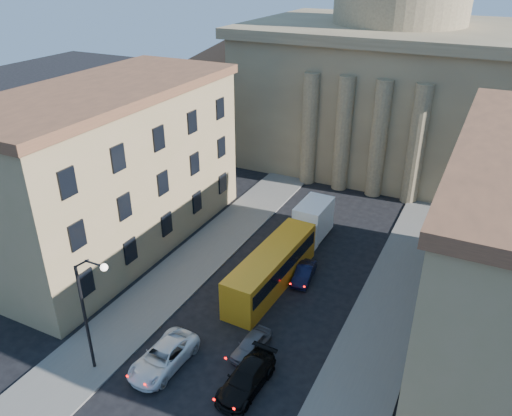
{
  "coord_description": "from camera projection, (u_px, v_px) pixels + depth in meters",
  "views": [
    {
      "loc": [
        12.98,
        -9.32,
        24.3
      ],
      "look_at": [
        -0.64,
        18.16,
        8.78
      ],
      "focal_mm": 35.0,
      "sensor_mm": 36.0,
      "label": 1
    }
  ],
  "objects": [
    {
      "name": "car_right_far",
      "position": [
        251.0,
        345.0,
        34.0
      ],
      "size": [
        1.84,
        3.83,
        1.26
      ],
      "primitive_type": "imported",
      "rotation": [
        0.0,
        0.0,
        -0.09
      ],
      "color": "#55555B",
      "rests_on": "ground"
    },
    {
      "name": "city_bus",
      "position": [
        272.0,
        267.0,
        40.45
      ],
      "size": [
        3.22,
        11.75,
        3.28
      ],
      "rotation": [
        0.0,
        0.0,
        -0.05
      ],
      "color": "orange",
      "rests_on": "ground"
    },
    {
      "name": "building_left",
      "position": [
        111.0,
        168.0,
        44.55
      ],
      "size": [
        11.6,
        26.6,
        14.7
      ],
      "color": "#9B7F5B",
      "rests_on": "ground"
    },
    {
      "name": "sidewalk_right",
      "position": [
        373.0,
        347.0,
        34.56
      ],
      "size": [
        5.0,
        60.0,
        0.15
      ],
      "primitive_type": "cube",
      "color": "#5E5B55",
      "rests_on": "ground"
    },
    {
      "name": "car_right_distant",
      "position": [
        304.0,
        273.0,
        41.66
      ],
      "size": [
        1.77,
        3.95,
        1.26
      ],
      "primitive_type": "imported",
      "rotation": [
        0.0,
        0.0,
        0.12
      ],
      "color": "black",
      "rests_on": "ground"
    },
    {
      "name": "box_truck",
      "position": [
        310.0,
        225.0,
        47.03
      ],
      "size": [
        2.68,
        6.51,
        3.54
      ],
      "rotation": [
        0.0,
        0.0,
        -0.02
      ],
      "color": "white",
      "rests_on": "ground"
    },
    {
      "name": "car_left_mid",
      "position": [
        163.0,
        357.0,
        32.77
      ],
      "size": [
        2.73,
        5.54,
        1.51
      ],
      "primitive_type": "imported",
      "rotation": [
        0.0,
        0.0,
        -0.04
      ],
      "color": "white",
      "rests_on": "ground"
    },
    {
      "name": "car_right_mid",
      "position": [
        246.0,
        378.0,
        31.13
      ],
      "size": [
        2.35,
        5.25,
        1.5
      ],
      "primitive_type": "imported",
      "rotation": [
        0.0,
        0.0,
        -0.05
      ],
      "color": "black",
      "rests_on": "ground"
    },
    {
      "name": "sidewalk_left",
      "position": [
        170.0,
        283.0,
        41.3
      ],
      "size": [
        5.0,
        60.0,
        0.15
      ],
      "primitive_type": "cube",
      "color": "#5E5B55",
      "rests_on": "ground"
    },
    {
      "name": "church",
      "position": [
        392.0,
        67.0,
        62.55
      ],
      "size": [
        68.02,
        28.76,
        36.6
      ],
      "color": "#746147",
      "rests_on": "ground"
    },
    {
      "name": "street_lamp",
      "position": [
        89.0,
        306.0,
        30.34
      ],
      "size": [
        2.62,
        0.44,
        8.83
      ],
      "color": "black",
      "rests_on": "ground"
    }
  ]
}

